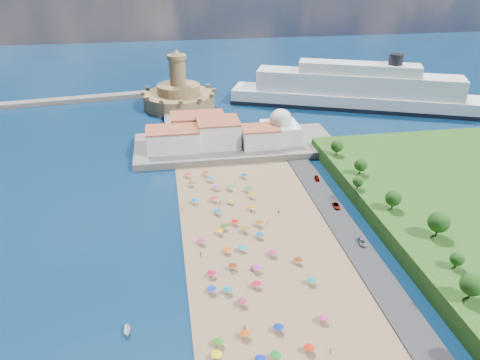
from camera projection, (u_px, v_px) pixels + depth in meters
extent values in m
plane|color=#071938|center=(241.00, 239.00, 146.21)|extent=(700.00, 700.00, 0.00)
cube|color=#59544C|center=(236.00, 145.00, 211.39)|extent=(90.00, 36.00, 3.00)
cube|color=#59544C|center=(182.00, 123.00, 239.15)|extent=(18.00, 70.00, 2.40)
cube|color=#59544C|center=(4.00, 106.00, 264.34)|extent=(199.03, 34.77, 2.60)
cube|color=silver|center=(173.00, 140.00, 201.05)|extent=(22.00, 14.00, 9.00)
cube|color=silver|center=(218.00, 133.00, 205.31)|extent=(18.00, 16.00, 11.00)
cube|color=silver|center=(260.00, 137.00, 205.11)|extent=(16.00, 12.00, 8.00)
cube|color=silver|center=(198.00, 126.00, 214.94)|extent=(24.00, 14.00, 10.00)
cube|color=silver|center=(280.00, 133.00, 210.11)|extent=(16.00, 16.00, 8.00)
sphere|color=silver|center=(281.00, 120.00, 207.43)|extent=(10.00, 10.00, 10.00)
cylinder|color=silver|center=(281.00, 112.00, 205.73)|extent=(1.20, 1.20, 1.60)
cylinder|color=#96764B|center=(179.00, 100.00, 264.35)|extent=(40.00, 40.00, 8.00)
cylinder|color=#96764B|center=(179.00, 89.00, 261.44)|extent=(24.00, 24.00, 5.00)
cylinder|color=#96764B|center=(178.00, 72.00, 257.19)|extent=(9.00, 9.00, 14.00)
cylinder|color=#96764B|center=(177.00, 57.00, 253.52)|extent=(10.40, 10.40, 2.40)
cone|color=#96764B|center=(176.00, 52.00, 252.31)|extent=(6.00, 6.00, 3.00)
cube|color=black|center=(355.00, 105.00, 265.21)|extent=(138.18, 71.90, 2.26)
cube|color=white|center=(355.00, 100.00, 263.84)|extent=(137.10, 71.16, 8.37)
cube|color=white|center=(357.00, 83.00, 259.47)|extent=(109.82, 57.27, 11.17)
cube|color=white|center=(359.00, 68.00, 255.72)|extent=(65.28, 36.43, 5.58)
cylinder|color=black|center=(396.00, 59.00, 249.63)|extent=(7.44, 7.44, 5.58)
cylinder|color=gray|center=(278.00, 329.00, 110.18)|extent=(0.07, 0.07, 2.00)
cone|color=navy|center=(279.00, 326.00, 109.78)|extent=(2.50, 2.50, 0.60)
cylinder|color=gray|center=(205.00, 174.00, 185.49)|extent=(0.07, 0.07, 2.00)
cone|color=#95350D|center=(205.00, 171.00, 185.08)|extent=(2.50, 2.50, 0.60)
cylinder|color=gray|center=(244.00, 176.00, 183.37)|extent=(0.07, 0.07, 2.00)
cone|color=#0B3F98|center=(244.00, 174.00, 182.96)|extent=(2.50, 2.50, 0.60)
cone|color=#0D24B2|center=(260.00, 358.00, 101.29)|extent=(2.50, 2.50, 0.60)
cylinder|color=gray|center=(210.00, 180.00, 180.62)|extent=(0.07, 0.07, 2.00)
cone|color=#0D6C7D|center=(210.00, 178.00, 180.22)|extent=(2.50, 2.50, 0.60)
cylinder|color=gray|center=(323.00, 319.00, 112.93)|extent=(0.07, 0.07, 2.00)
cone|color=#C12964|center=(323.00, 317.00, 112.53)|extent=(2.50, 2.50, 0.60)
cylinder|color=gray|center=(216.00, 188.00, 174.62)|extent=(0.07, 0.07, 2.00)
cone|color=#A824A2|center=(216.00, 186.00, 174.21)|extent=(2.50, 2.50, 0.60)
cylinder|color=gray|center=(228.00, 291.00, 122.28)|extent=(0.07, 0.07, 2.00)
cone|color=#0E7682|center=(228.00, 288.00, 121.88)|extent=(2.50, 2.50, 0.60)
cylinder|color=gray|center=(214.00, 199.00, 166.51)|extent=(0.07, 0.07, 2.00)
cone|color=red|center=(214.00, 197.00, 166.11)|extent=(2.50, 2.50, 0.60)
cylinder|color=gray|center=(242.00, 249.00, 139.28)|extent=(0.07, 0.07, 2.00)
cone|color=#0F9186|center=(242.00, 246.00, 138.88)|extent=(2.50, 2.50, 0.60)
cylinder|color=gray|center=(245.00, 230.00, 148.50)|extent=(0.07, 0.07, 2.00)
cone|color=#8A590C|center=(245.00, 228.00, 148.10)|extent=(2.50, 2.50, 0.60)
cylinder|color=gray|center=(248.00, 190.00, 173.20)|extent=(0.07, 0.07, 2.00)
cone|color=#136E34|center=(248.00, 187.00, 172.80)|extent=(2.50, 2.50, 0.60)
cylinder|color=gray|center=(217.00, 356.00, 102.86)|extent=(0.07, 0.07, 2.00)
cone|color=#D6D80B|center=(216.00, 353.00, 102.46)|extent=(2.50, 2.50, 0.60)
cylinder|color=gray|center=(298.00, 261.00, 133.83)|extent=(0.07, 0.07, 2.00)
cone|color=maroon|center=(298.00, 259.00, 133.43)|extent=(2.50, 2.50, 0.60)
cylinder|color=gray|center=(230.00, 188.00, 174.43)|extent=(0.07, 0.07, 2.00)
cone|color=#168038|center=(230.00, 186.00, 174.03)|extent=(2.50, 2.50, 0.60)
cylinder|color=gray|center=(202.00, 242.00, 142.65)|extent=(0.07, 0.07, 2.00)
cone|color=#B42672|center=(202.00, 239.00, 142.24)|extent=(2.50, 2.50, 0.60)
cylinder|color=gray|center=(212.00, 290.00, 122.51)|extent=(0.07, 0.07, 2.00)
cone|color=#0E32B6|center=(212.00, 288.00, 122.11)|extent=(2.50, 2.50, 0.60)
cylinder|color=gray|center=(227.00, 251.00, 138.46)|extent=(0.07, 0.07, 2.00)
cone|color=#C95408|center=(227.00, 248.00, 138.05)|extent=(2.50, 2.50, 0.60)
cylinder|color=gray|center=(218.00, 212.00, 158.57)|extent=(0.07, 0.07, 2.00)
cone|color=#0C5BA5|center=(217.00, 210.00, 158.17)|extent=(2.50, 2.50, 0.60)
cylinder|color=gray|center=(245.00, 335.00, 108.38)|extent=(0.07, 0.07, 2.00)
cone|color=#CF4510|center=(245.00, 332.00, 107.97)|extent=(2.50, 2.50, 0.60)
cylinder|color=gray|center=(252.00, 196.00, 169.10)|extent=(0.07, 0.07, 2.00)
cone|color=#C9900A|center=(252.00, 193.00, 168.70)|extent=(2.50, 2.50, 0.60)
cylinder|color=gray|center=(191.00, 184.00, 177.20)|extent=(0.07, 0.07, 2.00)
cone|color=#9F400E|center=(191.00, 182.00, 176.80)|extent=(2.50, 2.50, 0.60)
cylinder|color=gray|center=(276.00, 357.00, 102.66)|extent=(0.07, 0.07, 2.00)
cone|color=#136E23|center=(276.00, 354.00, 102.26)|extent=(2.50, 2.50, 0.60)
cylinder|color=gray|center=(224.00, 227.00, 149.99)|extent=(0.07, 0.07, 2.00)
cone|color=#1A6411|center=(224.00, 225.00, 149.59)|extent=(2.50, 2.50, 0.60)
cylinder|color=gray|center=(256.00, 285.00, 124.40)|extent=(0.07, 0.07, 2.00)
cone|color=red|center=(256.00, 282.00, 124.00)|extent=(2.50, 2.50, 0.60)
cylinder|color=gray|center=(257.00, 269.00, 130.64)|extent=(0.07, 0.07, 2.00)
cone|color=#BC289D|center=(257.00, 266.00, 130.24)|extent=(2.50, 2.50, 0.60)
cylinder|color=gray|center=(188.00, 175.00, 184.22)|extent=(0.07, 0.07, 2.00)
cone|color=red|center=(187.00, 173.00, 183.81)|extent=(2.50, 2.50, 0.60)
cylinder|color=gray|center=(311.00, 281.00, 125.73)|extent=(0.07, 0.07, 2.00)
cone|color=#0E817F|center=(312.00, 279.00, 125.33)|extent=(2.50, 2.50, 0.60)
cylinder|color=gray|center=(233.00, 267.00, 131.41)|extent=(0.07, 0.07, 2.00)
cone|color=maroon|center=(233.00, 264.00, 131.01)|extent=(2.50, 2.50, 0.60)
cylinder|color=gray|center=(259.00, 224.00, 151.83)|extent=(0.07, 0.07, 2.00)
cone|color=#7D4D0B|center=(259.00, 222.00, 151.43)|extent=(2.50, 2.50, 0.60)
cylinder|color=gray|center=(218.00, 343.00, 106.27)|extent=(0.07, 0.07, 2.00)
cone|color=#287A15|center=(218.00, 340.00, 105.86)|extent=(2.50, 2.50, 0.60)
cylinder|color=gray|center=(235.00, 223.00, 152.52)|extent=(0.07, 0.07, 2.00)
cone|color=red|center=(235.00, 220.00, 152.12)|extent=(2.50, 2.50, 0.60)
cylinder|color=gray|center=(272.00, 254.00, 137.00)|extent=(0.07, 0.07, 2.00)
cone|color=#A6235D|center=(273.00, 251.00, 136.60)|extent=(2.50, 2.50, 0.60)
cylinder|color=gray|center=(212.00, 274.00, 128.46)|extent=(0.07, 0.07, 2.00)
cone|color=#C20F39|center=(212.00, 272.00, 128.06)|extent=(2.50, 2.50, 0.60)
cylinder|color=gray|center=(252.00, 208.00, 160.82)|extent=(0.07, 0.07, 2.00)
cone|color=#CA7F08|center=(252.00, 206.00, 160.42)|extent=(2.50, 2.50, 0.60)
cylinder|color=gray|center=(309.00, 349.00, 104.55)|extent=(0.07, 0.07, 2.00)
cone|color=red|center=(309.00, 346.00, 104.15)|extent=(2.50, 2.50, 0.60)
cylinder|color=gray|center=(219.00, 232.00, 147.58)|extent=(0.07, 0.07, 2.00)
cone|color=orange|center=(219.00, 229.00, 147.18)|extent=(2.50, 2.50, 0.60)
cylinder|color=gray|center=(230.00, 202.00, 165.14)|extent=(0.07, 0.07, 2.00)
cone|color=#FD9D0D|center=(230.00, 199.00, 164.74)|extent=(2.50, 2.50, 0.60)
cylinder|color=gray|center=(242.00, 303.00, 118.22)|extent=(0.07, 0.07, 2.00)
cone|color=#9A2142|center=(242.00, 300.00, 117.82)|extent=(2.50, 2.50, 0.60)
cylinder|color=gray|center=(260.00, 236.00, 145.65)|extent=(0.07, 0.07, 2.00)
cone|color=#0F5A8E|center=(260.00, 233.00, 145.25)|extent=(2.50, 2.50, 0.60)
cylinder|color=gray|center=(195.00, 201.00, 165.18)|extent=(0.07, 0.07, 2.00)
cone|color=#0F6290|center=(195.00, 199.00, 164.78)|extent=(2.50, 2.50, 0.60)
imported|color=tan|center=(183.00, 210.00, 160.04)|extent=(1.15, 1.34, 1.80)
imported|color=tan|center=(267.00, 222.00, 152.86)|extent=(0.78, 0.74, 1.80)
imported|color=tan|center=(190.00, 180.00, 180.77)|extent=(0.80, 1.03, 1.63)
imported|color=tan|center=(201.00, 254.00, 137.33)|extent=(0.93, 1.06, 1.83)
imported|color=tan|center=(245.00, 327.00, 110.92)|extent=(0.86, 1.61, 1.66)
imported|color=tan|center=(220.00, 203.00, 164.51)|extent=(0.93, 0.75, 1.81)
imported|color=tan|center=(331.00, 351.00, 104.39)|extent=(0.67, 1.02, 1.60)
imported|color=tan|center=(252.00, 268.00, 131.40)|extent=(0.97, 0.81, 1.70)
imported|color=tan|center=(278.00, 211.00, 159.30)|extent=(1.59, 0.86, 1.64)
imported|color=tan|center=(244.00, 180.00, 180.97)|extent=(0.97, 1.27, 1.73)
imported|color=white|center=(127.00, 331.00, 110.35)|extent=(1.58, 3.96, 1.52)
imported|color=gray|center=(362.00, 242.00, 142.46)|extent=(2.76, 5.16, 1.42)
imported|color=gray|center=(336.00, 206.00, 162.31)|extent=(2.42, 4.64, 1.25)
imported|color=gray|center=(317.00, 178.00, 181.43)|extent=(2.24, 4.29, 1.39)
cylinder|color=#382314|center=(469.00, 294.00, 111.80)|extent=(0.50, 0.50, 3.13)
sphere|color=#14380F|center=(472.00, 284.00, 110.54)|extent=(5.64, 5.64, 5.64)
cylinder|color=#382314|center=(456.00, 265.00, 122.93)|extent=(0.50, 0.50, 2.06)
sphere|color=#14380F|center=(457.00, 259.00, 122.10)|extent=(3.71, 3.71, 3.71)
cylinder|color=#382314|center=(437.00, 231.00, 136.02)|extent=(0.50, 0.50, 3.48)
sphere|color=#14380F|center=(439.00, 222.00, 134.62)|extent=(6.26, 6.26, 6.26)
cylinder|color=#382314|center=(392.00, 205.00, 150.32)|extent=(0.50, 0.50, 2.88)
sphere|color=#14380F|center=(393.00, 198.00, 149.16)|extent=(5.18, 5.18, 5.18)
cylinder|color=#382314|center=(358.00, 186.00, 162.98)|extent=(0.50, 0.50, 2.10)
sphere|color=#14380F|center=(358.00, 181.00, 162.13)|extent=(3.78, 3.78, 3.78)
cylinder|color=#382314|center=(360.00, 171.00, 173.66)|extent=(0.50, 0.50, 2.65)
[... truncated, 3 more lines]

